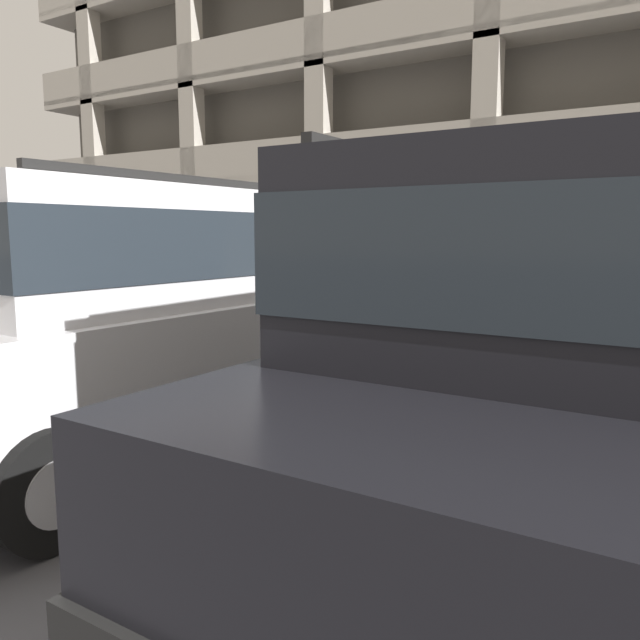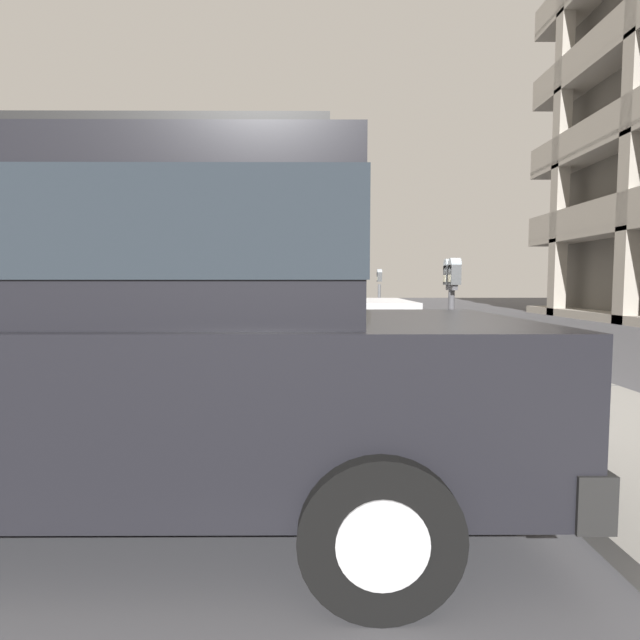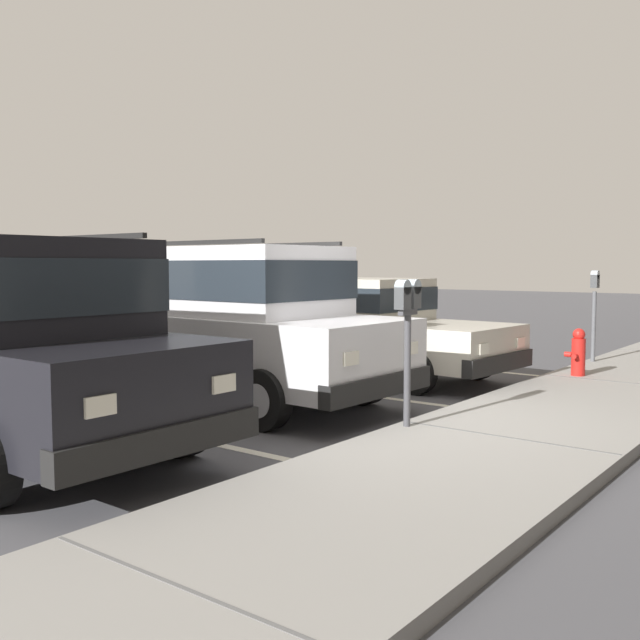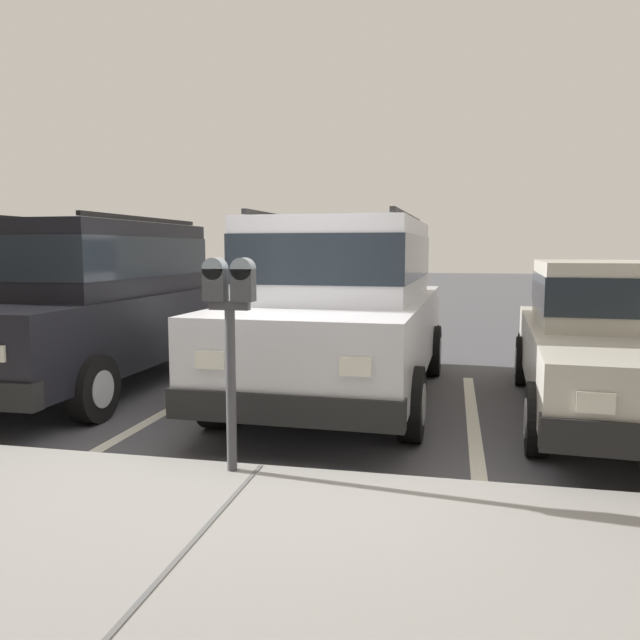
# 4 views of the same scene
# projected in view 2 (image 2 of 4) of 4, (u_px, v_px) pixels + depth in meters

# --- Properties ---
(ground_plane) EXTENTS (80.00, 80.00, 0.10)m
(ground_plane) POSITION_uv_depth(u_px,v_px,m) (416.00, 401.00, 5.86)
(ground_plane) COLOR #4C4C51
(sidewalk) EXTENTS (40.00, 2.20, 0.12)m
(sidewalk) POSITION_uv_depth(u_px,v_px,m) (526.00, 391.00, 5.87)
(sidewalk) COLOR gray
(sidewalk) RESTS_ON ground_plane
(parking_stall_lines) EXTENTS (12.41, 4.80, 0.01)m
(parking_stall_lines) POSITION_uv_depth(u_px,v_px,m) (291.00, 437.00, 4.30)
(parking_stall_lines) COLOR silver
(parking_stall_lines) RESTS_ON ground_plane
(silver_suv) EXTENTS (2.12, 4.83, 2.03)m
(silver_suv) POSITION_uv_depth(u_px,v_px,m) (206.00, 304.00, 5.88)
(silver_suv) COLOR silver
(silver_suv) RESTS_ON ground_plane
(red_sedan) EXTENTS (2.04, 4.58, 1.54)m
(red_sedan) POSITION_uv_depth(u_px,v_px,m) (256.00, 312.00, 8.68)
(red_sedan) COLOR beige
(red_sedan) RESTS_ON ground_plane
(dark_hatchback) EXTENTS (2.05, 4.79, 2.03)m
(dark_hatchback) POSITION_uv_depth(u_px,v_px,m) (101.00, 325.00, 2.83)
(dark_hatchback) COLOR black
(dark_hatchback) RESTS_ON ground_plane
(parking_meter_near) EXTENTS (0.35, 0.12, 1.48)m
(parking_meter_near) POSITION_uv_depth(u_px,v_px,m) (452.00, 292.00, 5.60)
(parking_meter_near) COLOR #47474C
(parking_meter_near) RESTS_ON sidewalk
(parking_meter_far) EXTENTS (0.15, 0.12, 1.54)m
(parking_meter_far) POSITION_uv_depth(u_px,v_px,m) (379.00, 292.00, 11.74)
(parking_meter_far) COLOR #595B60
(parking_meter_far) RESTS_ON sidewalk
(fire_hydrant) EXTENTS (0.30, 0.30, 0.70)m
(fire_hydrant) POSITION_uv_depth(u_px,v_px,m) (405.00, 326.00, 10.06)
(fire_hydrant) COLOR red
(fire_hydrant) RESTS_ON sidewalk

